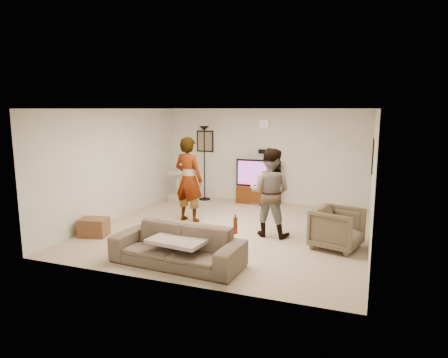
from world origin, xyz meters
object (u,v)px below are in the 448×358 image
(beer_bottle, at_px, (235,226))
(tv, at_px, (258,173))
(person_right, at_px, (270,192))
(floor_lamp, at_px, (204,163))
(side_table, at_px, (94,227))
(tv_stand, at_px, (258,195))
(sofa, at_px, (177,246))
(cat_tree, at_px, (178,180))
(person_left, at_px, (189,180))
(armchair, at_px, (337,228))

(beer_bottle, bearing_deg, tv, 101.08)
(person_right, relative_size, beer_bottle, 7.01)
(floor_lamp, relative_size, side_table, 3.80)
(tv_stand, height_order, floor_lamp, floor_lamp)
(sofa, bearing_deg, side_table, 165.55)
(cat_tree, bearing_deg, person_left, -55.96)
(tv, height_order, cat_tree, cat_tree)
(tv_stand, xyz_separation_m, side_table, (-2.32, -3.84, -0.05))
(floor_lamp, relative_size, person_right, 1.16)
(tv, height_order, person_right, person_right)
(tv, relative_size, sofa, 0.56)
(cat_tree, height_order, armchair, cat_tree)
(tv, relative_size, armchair, 1.47)
(person_left, xyz_separation_m, person_right, (1.94, -0.38, -0.07))
(floor_lamp, distance_m, sofa, 4.75)
(person_right, relative_size, armchair, 2.13)
(person_right, bearing_deg, tv_stand, -68.21)
(side_table, bearing_deg, cat_tree, 85.85)
(tv_stand, height_order, cat_tree, cat_tree)
(sofa, bearing_deg, tv_stand, 92.77)
(tv_stand, height_order, beer_bottle, beer_bottle)
(floor_lamp, distance_m, cat_tree, 0.86)
(tv, distance_m, floor_lamp, 1.52)
(armchair, distance_m, side_table, 4.69)
(side_table, bearing_deg, armchair, 11.47)
(beer_bottle, bearing_deg, side_table, 167.04)
(person_right, xyz_separation_m, sofa, (-1.03, -1.99, -0.56))
(person_left, xyz_separation_m, side_table, (-1.33, -1.63, -0.77))
(tv, xyz_separation_m, cat_tree, (-2.09, -0.60, -0.21))
(tv_stand, relative_size, floor_lamp, 0.54)
(tv, relative_size, cat_tree, 0.99)
(floor_lamp, height_order, sofa, floor_lamp)
(beer_bottle, relative_size, side_table, 0.47)
(tv_stand, bearing_deg, person_right, -70.05)
(floor_lamp, distance_m, person_left, 2.17)
(tv_stand, distance_m, person_left, 2.53)
(floor_lamp, height_order, beer_bottle, floor_lamp)
(floor_lamp, bearing_deg, person_left, -76.33)
(tv, bearing_deg, sofa, -91.14)
(tv, height_order, person_left, person_left)
(tv_stand, relative_size, person_right, 0.63)
(tv_stand, distance_m, side_table, 4.49)
(tv_stand, height_order, person_left, person_left)
(tv, xyz_separation_m, floor_lamp, (-1.51, -0.11, 0.20))
(tv, relative_size, person_left, 0.63)
(tv_stand, xyz_separation_m, beer_bottle, (0.90, -4.59, 0.52))
(person_left, relative_size, sofa, 0.88)
(floor_lamp, height_order, armchair, floor_lamp)
(side_table, bearing_deg, tv_stand, 58.86)
(side_table, bearing_deg, tv, 58.86)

